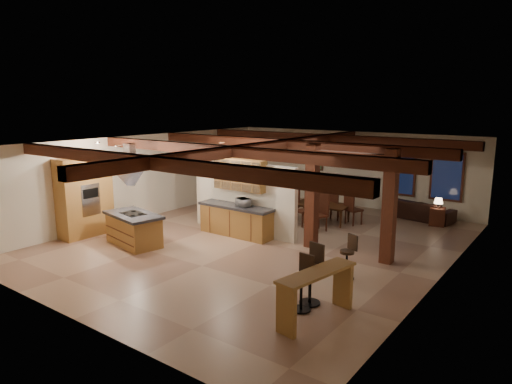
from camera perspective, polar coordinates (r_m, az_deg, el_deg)
ground at (r=13.39m, az=0.55°, el=-6.24°), size 12.00×12.00×0.00m
room_walls at (r=12.97m, az=0.56°, el=1.29°), size 12.00×12.00×12.00m
ceiling_beams at (r=12.83m, az=0.57°, el=5.60°), size 10.00×12.00×0.28m
timber_posts at (r=12.15m, az=11.57°, el=0.30°), size 2.50×0.30×2.90m
partition_wall at (r=14.08m, az=-1.55°, el=-0.74°), size 3.80×0.18×2.20m
pantry_cabinet at (r=14.68m, az=-20.63°, el=-0.58°), size 0.67×1.60×2.40m
back_counter at (r=13.92m, az=-2.53°, el=-3.53°), size 2.50×0.66×0.94m
upper_display_cabinet at (r=13.79m, az=-2.05°, el=2.18°), size 1.80×0.36×0.95m
range_hood at (r=13.19m, az=-15.32°, el=1.06°), size 1.10×1.10×1.40m
back_windows at (r=17.13m, az=20.15°, el=2.09°), size 2.70×0.07×1.70m
framed_art at (r=18.74m, az=7.49°, el=4.03°), size 0.65×0.05×0.85m
recessed_cans at (r=13.13m, az=-13.55°, el=5.90°), size 3.16×2.46×0.03m
kitchen_island at (r=13.48m, az=-15.03°, el=-4.46°), size 2.01×1.33×0.92m
dining_table at (r=15.59m, az=8.16°, el=-2.63°), size 1.91×1.23×0.63m
sofa at (r=16.84m, az=19.84°, el=-2.12°), size 2.33×1.21×0.65m
microwave at (r=13.61m, az=-1.61°, el=-1.32°), size 0.51×0.42×0.24m
bar_counter at (r=8.69m, az=7.59°, el=-11.71°), size 0.77×1.89×0.96m
side_table at (r=16.19m, az=21.72°, el=-2.88°), size 0.56×0.56×0.59m
table_lamp at (r=16.08m, az=21.85°, el=-1.05°), size 0.28×0.28×0.33m
bar_stool_a at (r=9.36m, az=6.98°, el=-10.11°), size 0.44×0.46×1.24m
bar_stool_b at (r=9.08m, az=5.84°, el=-11.19°), size 0.39×0.39×1.11m
bar_stool_c at (r=10.75m, az=11.45°, el=-7.96°), size 0.39×0.40×1.04m
dining_chairs at (r=15.51m, az=8.20°, el=-1.40°), size 2.56×2.56×1.29m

